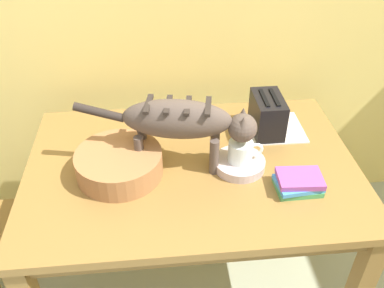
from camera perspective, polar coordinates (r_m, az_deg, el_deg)
The scene contains 8 objects.
dining_table at distance 1.71m, azimuth 0.00°, elevation -5.02°, with size 1.31×0.89×0.73m.
cat at distance 1.53m, azimuth -1.08°, elevation 3.01°, with size 0.67×0.20×0.29m.
saucer_bowl at distance 1.64m, azimuth 6.50°, elevation -2.67°, with size 0.20×0.20×0.04m, color #BDA8A7.
coffee_mug at distance 1.60m, azimuth 6.76°, elevation -0.98°, with size 0.14×0.09×0.08m.
magazine at distance 1.88m, azimuth 10.97°, elevation 2.11°, with size 0.26×0.24×0.01m, color silver.
book_stack at distance 1.58m, azimuth 14.40°, elevation -5.16°, with size 0.17×0.13×0.06m.
wicker_basket at distance 1.60m, azimuth -9.95°, elevation -2.61°, with size 0.33×0.33×0.10m.
toaster at distance 1.82m, azimuth 10.26°, elevation 3.92°, with size 0.12×0.20×0.18m.
Camera 1 is at (-0.18, -0.17, 1.78)m, focal length 38.94 mm.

